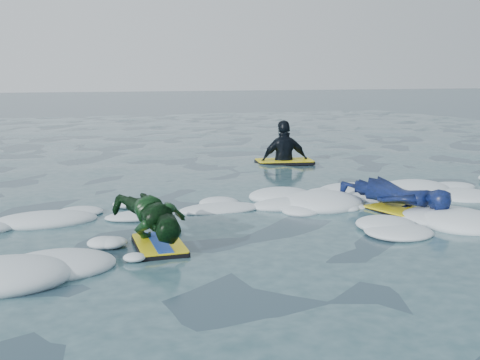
% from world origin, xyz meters
% --- Properties ---
extents(ground, '(120.00, 120.00, 0.00)m').
position_xyz_m(ground, '(0.00, 0.00, 0.00)').
color(ground, '#1A313F').
rests_on(ground, ground).
extents(foam_band, '(12.00, 3.10, 0.30)m').
position_xyz_m(foam_band, '(0.00, 1.03, 0.00)').
color(foam_band, silver).
rests_on(foam_band, ground).
extents(prone_woman_unit, '(1.09, 1.75, 0.43)m').
position_xyz_m(prone_woman_unit, '(2.38, 0.61, 0.22)').
color(prone_woman_unit, black).
rests_on(prone_woman_unit, ground).
extents(prone_child_unit, '(0.77, 1.40, 0.53)m').
position_xyz_m(prone_child_unit, '(-0.98, 0.19, 0.27)').
color(prone_child_unit, black).
rests_on(prone_child_unit, ground).
extents(waiting_rider_unit, '(1.27, 0.86, 1.76)m').
position_xyz_m(waiting_rider_unit, '(2.75, 5.22, 0.03)').
color(waiting_rider_unit, black).
rests_on(waiting_rider_unit, ground).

